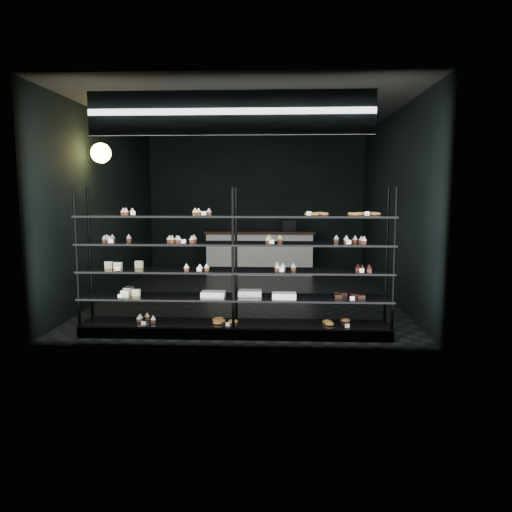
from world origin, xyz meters
TOP-DOWN VIEW (x-y plane):
  - room at (0.00, 0.00)m, footprint 5.01×6.01m
  - display_shelf at (-0.02, -2.45)m, footprint 4.00×0.50m
  - signage at (0.00, -2.93)m, footprint 3.30×0.05m
  - pendant_lamp at (-2.20, -1.05)m, footprint 0.30×0.30m
  - service_counter at (0.12, 2.50)m, footprint 2.46×0.65m

SIDE VIEW (x-z plane):
  - service_counter at x=0.12m, z-range -0.11..1.12m
  - display_shelf at x=-0.02m, z-range -0.33..1.58m
  - room at x=0.00m, z-range 0.00..3.20m
  - pendant_lamp at x=-2.20m, z-range 2.01..2.89m
  - signage at x=0.00m, z-range 2.50..3.00m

